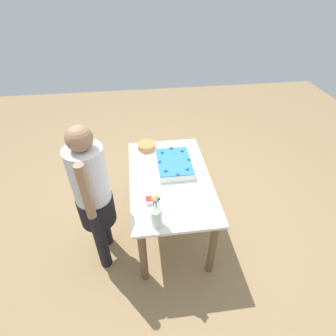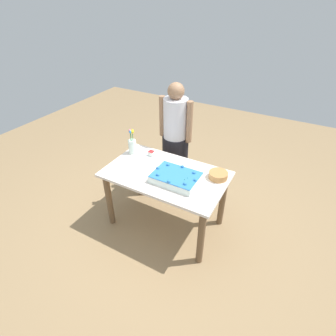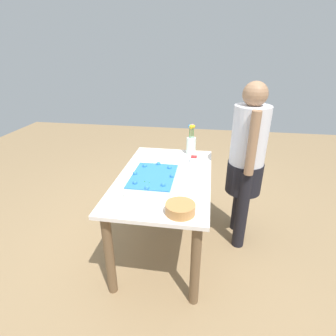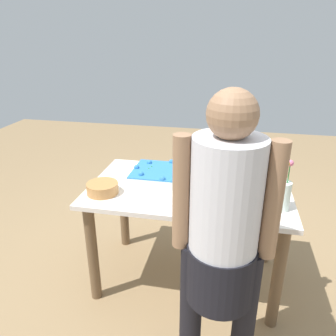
% 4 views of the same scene
% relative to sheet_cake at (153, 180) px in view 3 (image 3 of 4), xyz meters
% --- Properties ---
extents(ground_plane, '(8.00, 8.00, 0.00)m').
position_rel_sheet_cake_xyz_m(ground_plane, '(0.16, -0.06, -0.78)').
color(ground_plane, '#917550').
extents(dining_table, '(1.30, 0.77, 0.74)m').
position_rel_sheet_cake_xyz_m(dining_table, '(0.16, -0.06, -0.17)').
color(dining_table, silver).
rests_on(dining_table, ground_plane).
extents(sheet_cake, '(0.47, 0.34, 0.10)m').
position_rel_sheet_cake_xyz_m(sheet_cake, '(0.00, 0.00, 0.00)').
color(sheet_cake, white).
rests_on(sheet_cake, dining_table).
extents(serving_plate_with_slice, '(0.20, 0.20, 0.07)m').
position_rel_sheet_cake_xyz_m(serving_plate_with_slice, '(0.48, -0.29, -0.02)').
color(serving_plate_with_slice, white).
rests_on(serving_plate_with_slice, dining_table).
extents(cake_knife, '(0.13, 0.22, 0.00)m').
position_rel_sheet_cake_xyz_m(cake_knife, '(0.53, -0.01, -0.04)').
color(cake_knife, silver).
rests_on(cake_knife, dining_table).
extents(flower_vase, '(0.09, 0.09, 0.31)m').
position_rel_sheet_cake_xyz_m(flower_vase, '(0.71, -0.24, 0.07)').
color(flower_vase, white).
rests_on(flower_vase, dining_table).
extents(fruit_bowl, '(0.20, 0.20, 0.07)m').
position_rel_sheet_cake_xyz_m(fruit_bowl, '(-0.36, -0.25, -0.01)').
color(fruit_bowl, '#B97F45').
rests_on(fruit_bowl, dining_table).
extents(person_standing, '(0.45, 0.31, 1.49)m').
position_rel_sheet_cake_xyz_m(person_standing, '(0.40, -0.75, 0.08)').
color(person_standing, black).
rests_on(person_standing, ground_plane).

